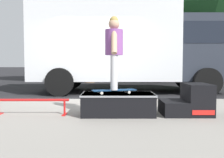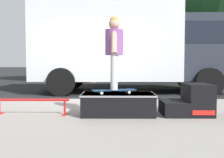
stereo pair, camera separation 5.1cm
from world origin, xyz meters
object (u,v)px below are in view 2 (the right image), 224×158
Objects in this scene: grind_rail at (32,103)px; skateboard at (114,90)px; skate_box at (118,103)px; box_truck at (133,45)px; skater_kid at (114,47)px; kicker_ramp at (190,102)px.

skateboard is (1.47, -0.01, 0.23)m from grind_rail.
skate_box is 0.19× the size of box_truck.
box_truck is at bearing 82.82° from skate_box.
skater_kid is at bearing -97.96° from box_truck.
skate_box is at bearing 1.01° from grind_rail.
kicker_ramp is 0.66× the size of skater_kid.
grind_rail is 1.78m from skater_kid.
kicker_ramp is at bearing 1.56° from skater_kid.
box_truck reaches higher than grind_rail.
kicker_ramp is at bearing 1.56° from skateboard.
skater_kid is at bearing -152.46° from skate_box.
kicker_ramp is 1.05× the size of skateboard.
skater_kid is (1.47, -0.01, 1.00)m from grind_rail.
skater_kid reaches higher than grind_rail.
skateboard is (-0.07, -0.04, 0.23)m from skate_box.
kicker_ramp reaches higher than skate_box.
box_truck reaches higher than skater_kid.
skater_kid is at bearing -0.39° from grind_rail.
kicker_ramp is at bearing 0.54° from grind_rail.
skateboard is 0.77m from skater_kid.
skate_box is 4.97m from box_truck.
skate_box is 1.54m from grind_rail.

